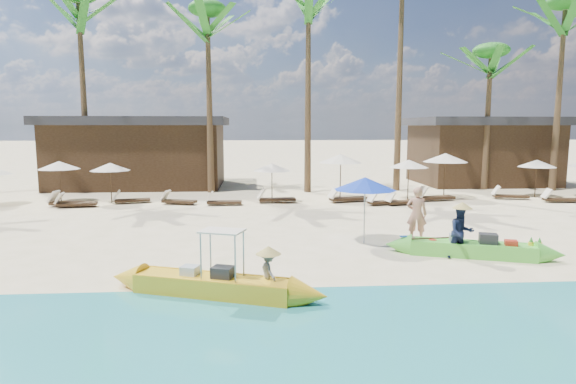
{
  "coord_description": "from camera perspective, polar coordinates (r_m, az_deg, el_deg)",
  "views": [
    {
      "loc": [
        -0.89,
        -13.18,
        3.71
      ],
      "look_at": [
        0.18,
        2.0,
        1.64
      ],
      "focal_mm": 30.0,
      "sensor_mm": 36.0,
      "label": 1
    }
  ],
  "objects": [
    {
      "name": "vendor_green",
      "position": [
        14.46,
        19.83,
        -4.53
      ],
      "size": [
        0.73,
        0.57,
        1.5
      ],
      "primitive_type": "imported",
      "rotation": [
        0.0,
        0.0,
        -0.01
      ],
      "color": "#141D39",
      "rests_on": "ground"
    },
    {
      "name": "blue_umbrella",
      "position": [
        15.39,
        9.12,
        0.99
      ],
      "size": [
        1.98,
        1.98,
        2.13
      ],
      "color": "#99999E",
      "rests_on": "ground"
    },
    {
      "name": "lounger_6_left",
      "position": [
        23.66,
        -1.63,
        -0.76
      ],
      "size": [
        1.92,
        0.75,
        0.64
      ],
      "rotation": [
        0.0,
        0.0,
        0.09
      ],
      "color": "#382617",
      "rests_on": "ground"
    },
    {
      "name": "lounger_5_left",
      "position": [
        23.1,
        -7.85,
        -1.08
      ],
      "size": [
        1.73,
        0.56,
        0.58
      ],
      "rotation": [
        0.0,
        0.0,
        -0.02
      ],
      "color": "#382617",
      "rests_on": "ground"
    },
    {
      "name": "lounger_8_left",
      "position": [
        25.3,
        16.87,
        -0.52
      ],
      "size": [
        2.02,
        0.93,
        0.66
      ],
      "rotation": [
        0.0,
        0.0,
        0.18
      ],
      "color": "#382617",
      "rests_on": "ground"
    },
    {
      "name": "lounger_3_left",
      "position": [
        24.72,
        -24.65,
        -1.09
      ],
      "size": [
        1.99,
        0.81,
        0.66
      ],
      "rotation": [
        0.0,
        0.0,
        -0.12
      ],
      "color": "#382617",
      "rests_on": "ground"
    },
    {
      "name": "lounger_4_right",
      "position": [
        23.77,
        -13.03,
        -0.96
      ],
      "size": [
        1.8,
        1.02,
        0.59
      ],
      "rotation": [
        0.0,
        0.0,
        -0.3
      ],
      "color": "#382617",
      "rests_on": "ground"
    },
    {
      "name": "tourist",
      "position": [
        16.22,
        15.01,
        -2.53
      ],
      "size": [
        0.76,
        0.63,
        1.78
      ],
      "primitive_type": "imported",
      "rotation": [
        0.0,
        0.0,
        2.79
      ],
      "color": "tan",
      "rests_on": "ground"
    },
    {
      "name": "resort_parasol_8",
      "position": [
        26.29,
        18.15,
        3.88
      ],
      "size": [
        2.28,
        2.28,
        2.35
      ],
      "color": "#382617",
      "rests_on": "ground"
    },
    {
      "name": "lounger_9_right",
      "position": [
        27.26,
        29.42,
        -0.66
      ],
      "size": [
        1.8,
        0.74,
        0.59
      ],
      "rotation": [
        0.0,
        0.0,
        -0.12
      ],
      "color": "#382617",
      "rests_on": "ground"
    },
    {
      "name": "vendor_yellow",
      "position": [
        10.58,
        -2.32,
        -9.3
      ],
      "size": [
        0.5,
        0.64,
        0.86
      ],
      "primitive_type": "imported",
      "rotation": [
        0.0,
        0.0,
        1.95
      ],
      "color": "gray",
      "rests_on": "ground"
    },
    {
      "name": "resort_parasol_4",
      "position": [
        25.02,
        -20.34,
        2.82
      ],
      "size": [
        1.91,
        1.91,
        1.96
      ],
      "color": "#382617",
      "rests_on": "ground"
    },
    {
      "name": "lounger_9_left",
      "position": [
        27.33,
        24.64,
        -0.34
      ],
      "size": [
        1.86,
        0.96,
        0.6
      ],
      "rotation": [
        0.0,
        0.0,
        -0.24
      ],
      "color": "#382617",
      "rests_on": "ground"
    },
    {
      "name": "resort_parasol_5",
      "position": [
        23.58,
        -1.92,
        2.96
      ],
      "size": [
        1.88,
        1.88,
        1.94
      ],
      "color": "#382617",
      "rests_on": "ground"
    },
    {
      "name": "lounger_7_right",
      "position": [
        23.54,
        13.21,
        -1.05
      ],
      "size": [
        1.81,
        0.99,
        0.59
      ],
      "rotation": [
        0.0,
        0.0,
        0.28
      ],
      "color": "#382617",
      "rests_on": "ground"
    },
    {
      "name": "resort_parasol_7",
      "position": [
        25.28,
        14.12,
        3.27
      ],
      "size": [
        1.98,
        1.98,
        2.04
      ],
      "color": "#382617",
      "rests_on": "ground"
    },
    {
      "name": "lounger_6_right",
      "position": [
        23.97,
        6.87,
        -0.68
      ],
      "size": [
        2.05,
        1.05,
        0.67
      ],
      "rotation": [
        0.0,
        0.0,
        0.24
      ],
      "color": "#382617",
      "rests_on": "ground"
    },
    {
      "name": "pavilion_east",
      "position": [
        34.14,
        21.91,
        4.64
      ],
      "size": [
        8.8,
        6.6,
        4.3
      ],
      "color": "#382617",
      "rests_on": "ground"
    },
    {
      "name": "palm_6",
      "position": [
        31.1,
        22.84,
        13.32
      ],
      "size": [
        2.08,
        2.08,
        8.51
      ],
      "color": "brown",
      "rests_on": "ground"
    },
    {
      "name": "palm_4",
      "position": [
        27.96,
        2.43,
        19.58
      ],
      "size": [
        2.08,
        2.08,
        11.7
      ],
      "color": "brown",
      "rests_on": "ground"
    },
    {
      "name": "resort_parasol_3",
      "position": [
        26.13,
        -25.5,
        2.88
      ],
      "size": [
        1.98,
        1.98,
        2.04
      ],
      "color": "#382617",
      "rests_on": "ground"
    },
    {
      "name": "palm_3",
      "position": [
        27.99,
        -9.48,
        17.65
      ],
      "size": [
        2.08,
        2.08,
        10.52
      ],
      "color": "brown",
      "rests_on": "ground"
    },
    {
      "name": "green_canoe",
      "position": [
        14.89,
        20.94,
        -6.28
      ],
      "size": [
        5.26,
        2.13,
        0.69
      ],
      "rotation": [
        0.0,
        0.0,
        -0.34
      ],
      "color": "#5BD741",
      "rests_on": "ground"
    },
    {
      "name": "resort_parasol_9",
      "position": [
        28.57,
        27.41,
        3.02
      ],
      "size": [
        1.93,
        1.93,
        1.99
      ],
      "color": "#382617",
      "rests_on": "ground"
    },
    {
      "name": "lounger_3_right",
      "position": [
        24.36,
        -24.03,
        -1.2
      ],
      "size": [
        1.87,
        0.78,
        0.62
      ],
      "rotation": [
        0.0,
        0.0,
        0.12
      ],
      "color": "#382617",
      "rests_on": "ground"
    },
    {
      "name": "wet_sand_strip",
      "position": [
        9.03,
        2.05,
        -16.51
      ],
      "size": [
        240.0,
        4.5,
        0.01
      ],
      "primitive_type": "cube",
      "color": "tan",
      "rests_on": "ground"
    },
    {
      "name": "resort_parasol_6",
      "position": [
        24.82,
        6.26,
        3.97
      ],
      "size": [
        2.26,
        2.26,
        2.33
      ],
      "color": "#382617",
      "rests_on": "ground"
    },
    {
      "name": "palm_2",
      "position": [
        30.33,
        -23.47,
        17.52
      ],
      "size": [
        2.08,
        2.08,
        11.33
      ],
      "color": "brown",
      "rests_on": "ground"
    },
    {
      "name": "lounger_7_left",
      "position": [
        23.36,
        11.09,
        -1.08
      ],
      "size": [
        1.74,
        0.96,
        0.56
      ],
      "rotation": [
        0.0,
        0.0,
        0.29
      ],
      "color": "#382617",
      "rests_on": "ground"
    },
    {
      "name": "ground",
      "position": [
        13.72,
        -0.17,
        -7.94
      ],
      "size": [
        240.0,
        240.0,
        0.0
      ],
      "primitive_type": "plane",
      "color": "#FCE5BA",
      "rests_on": "ground"
    },
    {
      "name": "lounger_4_left",
      "position": [
        24.68,
        -18.25,
        -0.83
      ],
      "size": [
        1.81,
        0.94,
        0.59
      ],
      "rotation": [
        0.0,
        0.0,
        0.24
      ],
      "color": "#382617",
      "rests_on": "ground"
    },
    {
      "name": "palm_7",
      "position": [
        32.47,
        29.85,
        16.11
      ],
      "size": [
        2.08,
        2.08,
        11.08
      ],
      "color": "brown",
      "rests_on": "ground"
    },
    {
      "name": "pavilion_west",
      "position": [
        31.53,
        -17.11,
        4.64
      ],
      "size": [
        10.8,
        6.6,
        4.3
      ],
      "color": "#382617",
      "rests_on": "ground"
    },
    {
      "name": "yellow_canoe",
      "position": [
        10.95,
        -8.82,
        -10.81
      ],
      "size": [
        5.53,
        2.26,
        1.49
      ],
      "rotation": [
        0.0,
        0.0,
        -0.34
      ],
      "color": "yellow",
      "rests_on": "ground"
    }
  ]
}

